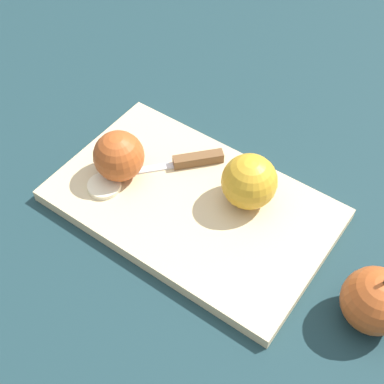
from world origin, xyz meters
The scene contains 7 objects.
ground_plane centered at (0.00, 0.00, 0.00)m, with size 4.00×4.00×0.00m, color #193338.
cutting_board centered at (0.00, 0.00, 0.01)m, with size 0.44×0.31×0.02m.
apple_half_left centered at (-0.06, -0.06, 0.06)m, with size 0.08×0.08×0.08m.
apple_half_right centered at (0.12, 0.04, 0.06)m, with size 0.08×0.08×0.08m.
knife centered at (0.05, -0.05, 0.03)m, with size 0.10×0.14×0.02m.
apple_slice centered at (0.11, 0.07, 0.02)m, with size 0.05×0.05×0.01m.
apple_whole centered at (-0.29, -0.03, 0.04)m, with size 0.09×0.09×0.10m.
Camera 1 is at (-0.34, 0.36, 0.63)m, focal length 50.00 mm.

